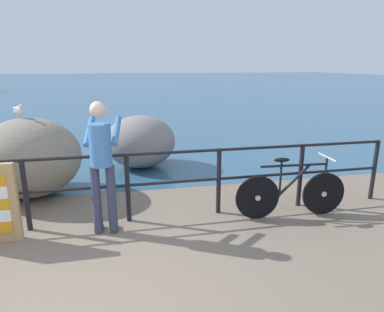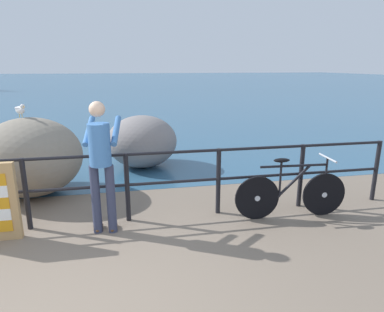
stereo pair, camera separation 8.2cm
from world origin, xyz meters
TOP-DOWN VIEW (x-y plane):
  - ground_plane at (0.00, 20.00)m, footprint 120.00×120.00m
  - sea_surface at (0.00, 48.30)m, footprint 120.00×90.00m
  - promenade_railing at (-0.00, 2.10)m, footprint 9.55×0.07m
  - bicycle at (3.06, 1.74)m, footprint 1.70×0.48m
  - person_at_railing at (0.36, 1.82)m, footprint 0.51×0.66m
  - breakwater_boulder_main at (-0.93, 3.50)m, footprint 1.72×1.70m
  - breakwater_boulder_right at (1.04, 4.84)m, footprint 1.54×1.53m
  - seagull at (-1.03, 3.58)m, footprint 0.26×0.31m

SIDE VIEW (x-z plane):
  - ground_plane at x=0.00m, z-range -0.10..0.00m
  - sea_surface at x=0.00m, z-range 0.00..0.01m
  - bicycle at x=3.06m, z-range -0.07..0.85m
  - breakwater_boulder_right at x=1.04m, z-range 0.00..1.15m
  - promenade_railing at x=0.00m, z-range 0.13..1.15m
  - breakwater_boulder_main at x=-0.93m, z-range 0.00..1.35m
  - person_at_railing at x=0.36m, z-range 0.10..1.88m
  - seagull at x=-1.03m, z-range 1.38..1.61m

